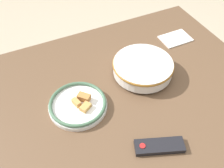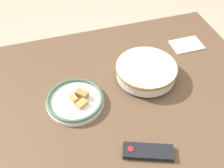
{
  "view_description": "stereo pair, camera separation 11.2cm",
  "coord_description": "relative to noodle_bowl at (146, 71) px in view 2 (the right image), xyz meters",
  "views": [
    {
      "loc": [
        0.4,
        0.59,
        1.6
      ],
      "look_at": [
        0.08,
        -0.1,
        0.78
      ],
      "focal_mm": 42.0,
      "sensor_mm": 36.0,
      "label": 1
    },
    {
      "loc": [
        0.3,
        0.63,
        1.6
      ],
      "look_at": [
        0.08,
        -0.1,
        0.78
      ],
      "focal_mm": 42.0,
      "sensor_mm": 36.0,
      "label": 2
    }
  ],
  "objects": [
    {
      "name": "folded_napkin",
      "position": [
        -0.29,
        -0.15,
        -0.04
      ],
      "size": [
        0.16,
        0.11,
        0.01
      ],
      "color": "white",
      "rests_on": "dining_table"
    },
    {
      "name": "dining_table",
      "position": [
        0.09,
        0.12,
        -0.12
      ],
      "size": [
        1.19,
        1.09,
        0.74
      ],
      "color": "brown",
      "rests_on": "ground_plane"
    },
    {
      "name": "noodle_bowl",
      "position": [
        0.0,
        0.0,
        0.0
      ],
      "size": [
        0.28,
        0.28,
        0.07
      ],
      "color": "silver",
      "rests_on": "dining_table"
    },
    {
      "name": "food_plate",
      "position": [
        0.33,
        0.05,
        -0.03
      ],
      "size": [
        0.24,
        0.24,
        0.05
      ],
      "color": "white",
      "rests_on": "dining_table"
    },
    {
      "name": "tv_remote",
      "position": [
        0.13,
        0.36,
        -0.03
      ],
      "size": [
        0.19,
        0.12,
        0.02
      ],
      "rotation": [
        0.0,
        0.0,
        4.35
      ],
      "color": "black",
      "rests_on": "dining_table"
    }
  ]
}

